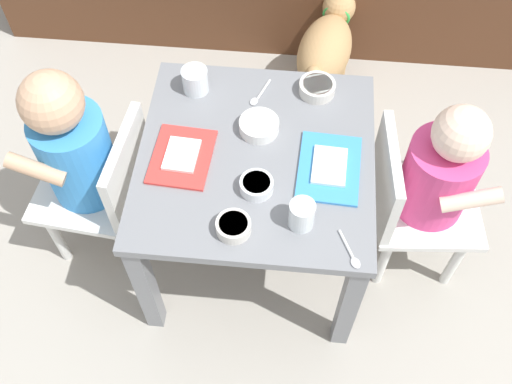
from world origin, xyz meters
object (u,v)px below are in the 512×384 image
object	(u,v)px
water_cup_left	(302,216)
spoon_by_left_tray	(258,95)
cereal_bowl_right_side	(261,126)
food_tray_left	(182,156)
dining_table	(256,174)
water_cup_right	(195,81)
seated_child_right	(434,177)
seated_child_left	(79,152)
dog	(326,47)
veggie_bowl_far	(233,226)
spoon_by_right_tray	(351,253)
veggie_bowl_near	(256,185)
food_tray_right	(329,167)
cereal_bowl_left_side	(317,87)

from	to	relation	value
water_cup_left	spoon_by_left_tray	distance (m)	0.40
cereal_bowl_right_side	spoon_by_left_tray	size ratio (longest dim) A/B	1.02
food_tray_left	cereal_bowl_right_side	bearing A→B (deg)	29.71
dining_table	water_cup_right	size ratio (longest dim) A/B	8.59
seated_child_right	spoon_by_left_tray	world-z (taller)	seated_child_right
cereal_bowl_right_side	seated_child_left	bearing A→B (deg)	-170.11
dog	veggie_bowl_far	size ratio (longest dim) A/B	5.21
food_tray_left	veggie_bowl_far	distance (m)	0.24
water_cup_right	cereal_bowl_right_side	world-z (taller)	water_cup_right
spoon_by_left_tray	spoon_by_right_tray	world-z (taller)	same
veggie_bowl_near	seated_child_right	bearing A→B (deg)	16.47
water_cup_left	water_cup_right	distance (m)	0.48
seated_child_right	veggie_bowl_far	size ratio (longest dim) A/B	7.98
seated_child_right	food_tray_left	size ratio (longest dim) A/B	3.33
seated_child_left	veggie_bowl_near	size ratio (longest dim) A/B	8.65
food_tray_right	spoon_by_right_tray	bearing A→B (deg)	-76.77
seated_child_left	dog	xyz separation A→B (m)	(0.63, 0.68, -0.22)
cereal_bowl_left_side	veggie_bowl_far	bearing A→B (deg)	-111.18
cereal_bowl_right_side	spoon_by_left_tray	distance (m)	0.12
seated_child_right	spoon_by_right_tray	world-z (taller)	seated_child_right
food_tray_right	cereal_bowl_right_side	distance (m)	0.20
dining_table	food_tray_left	bearing A→B (deg)	-172.22
spoon_by_left_tray	food_tray_right	bearing A→B (deg)	-48.96
water_cup_left	cereal_bowl_left_side	distance (m)	0.40
food_tray_right	cereal_bowl_left_side	size ratio (longest dim) A/B	2.22
dining_table	food_tray_left	size ratio (longest dim) A/B	3.09
dining_table	water_cup_right	xyz separation A→B (m)	(-0.18, 0.20, 0.11)
dog	water_cup_right	bearing A→B (deg)	-126.49
spoon_by_right_tray	food_tray_right	bearing A→B (deg)	103.23
spoon_by_left_tray	spoon_by_right_tray	bearing A→B (deg)	-61.26
veggie_bowl_far	spoon_by_right_tray	xyz separation A→B (m)	(0.26, -0.03, -0.01)
food_tray_right	water_cup_left	xyz separation A→B (m)	(-0.06, -0.16, 0.03)
water_cup_right	dog	bearing A→B (deg)	53.51
water_cup_right	cereal_bowl_left_side	world-z (taller)	water_cup_right
water_cup_right	spoon_by_left_tray	world-z (taller)	water_cup_right
food_tray_left	water_cup_right	distance (m)	0.23
food_tray_left	food_tray_right	bearing A→B (deg)	0.00
water_cup_left	food_tray_right	bearing A→B (deg)	69.30
seated_child_right	dining_table	bearing A→B (deg)	-176.13
cereal_bowl_right_side	spoon_by_left_tray	xyz separation A→B (m)	(-0.02, 0.11, -0.01)
dining_table	seated_child_left	world-z (taller)	seated_child_left
dog	water_cup_left	distance (m)	0.91
seated_child_left	water_cup_left	size ratio (longest dim) A/B	9.32
dining_table	spoon_by_left_tray	size ratio (longest dim) A/B	5.99
food_tray_left	veggie_bowl_near	size ratio (longest dim) A/B	2.40
water_cup_left	spoon_by_right_tray	size ratio (longest dim) A/B	0.76
spoon_by_left_tray	cereal_bowl_left_side	bearing A→B (deg)	10.32
water_cup_left	dog	bearing A→B (deg)	86.13
water_cup_right	spoon_by_left_tray	size ratio (longest dim) A/B	0.70
seated_child_left	water_cup_left	distance (m)	0.60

